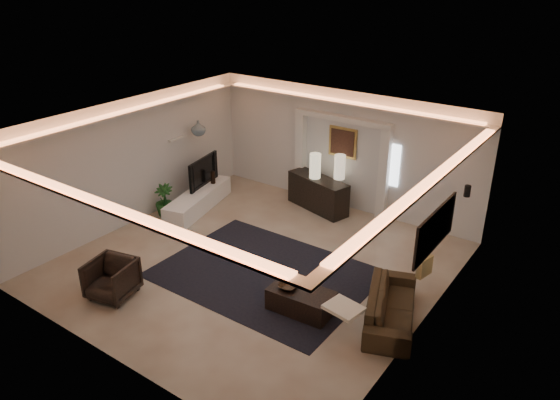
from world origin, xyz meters
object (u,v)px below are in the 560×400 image
Objects in this scene: console at (318,194)px; coffee_table at (301,301)px; sofa at (391,306)px; armchair at (112,279)px.

coffee_table is (1.99, -3.76, -0.20)m from console.
sofa is 2.45× the size of armchair.
console is 0.85× the size of sofa.
console is at bearing 66.22° from armchair.
armchair is at bearing -85.91° from console.
armchair is (-1.07, -5.38, -0.04)m from console.
sofa is 1.54m from coffee_table.
armchair is at bearing -155.66° from coffee_table.
console reaches higher than armchair.
sofa is at bearing 21.89° from coffee_table.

